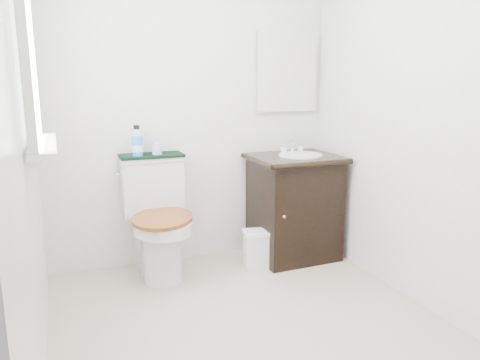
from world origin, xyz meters
TOP-DOWN VIEW (x-y plane):
  - floor at (0.00, 0.00)m, footprint 2.40×2.40m
  - wall_back at (0.00, 1.20)m, footprint 2.40×0.00m
  - wall_front at (0.00, -1.20)m, footprint 2.40×0.00m
  - wall_left at (-1.10, 0.00)m, footprint 0.00×2.40m
  - wall_right at (1.10, 0.00)m, footprint 0.00×2.40m
  - window at (-1.07, 0.25)m, footprint 0.02×0.70m
  - mirror at (0.79, 1.18)m, footprint 0.50×0.02m
  - toilet at (-0.34, 0.97)m, footprint 0.52×0.69m
  - vanity at (0.74, 0.90)m, footprint 0.66×0.57m
  - trash_bin at (0.37, 0.80)m, footprint 0.23×0.19m
  - towel at (-0.34, 1.09)m, footprint 0.45×0.22m
  - mouthwash_bottle at (-0.44, 1.07)m, footprint 0.08×0.08m
  - cup at (-0.30, 1.07)m, footprint 0.07×0.07m
  - soap_bar at (0.70, 1.03)m, footprint 0.06×0.04m

SIDE VIEW (x-z plane):
  - floor at x=0.00m, z-range 0.00..0.00m
  - trash_bin at x=0.37m, z-range 0.00..0.29m
  - toilet at x=-0.34m, z-range -0.05..0.79m
  - vanity at x=0.74m, z-range -0.03..0.89m
  - soap_bar at x=0.70m, z-range 0.82..0.84m
  - towel at x=-0.34m, z-range 0.85..0.87m
  - cup at x=-0.30m, z-range 0.87..0.95m
  - mouthwash_bottle at x=-0.44m, z-range 0.86..1.07m
  - wall_back at x=0.00m, z-range 0.00..2.40m
  - wall_front at x=0.00m, z-range 0.00..2.40m
  - wall_left at x=-1.10m, z-range 0.00..2.40m
  - wall_right at x=1.10m, z-range 0.00..2.40m
  - mirror at x=0.79m, z-range 1.15..1.75m
  - window at x=-1.07m, z-range 1.10..2.00m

